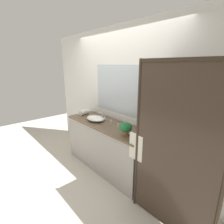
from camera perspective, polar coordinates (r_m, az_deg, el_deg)
The scene contains 11 objects.
ground_plane at distance 3.49m, azimuth -1.72°, elevation -17.95°, with size 8.00×8.00×0.00m, color beige.
wall_back_with_mirror at distance 3.20m, azimuth 2.83°, elevation 4.29°, with size 4.40×0.06×2.60m.
vanity_cabinet at distance 3.27m, azimuth -1.65°, elevation -11.31°, with size 1.80×0.58×0.90m.
shower_enclosure at distance 2.14m, azimuth 16.78°, elevation -10.39°, with size 1.20×0.59×2.00m.
sink_basin at distance 3.26m, azimuth -5.59°, elevation -2.13°, with size 0.40×0.29×0.09m, color white.
faucet at distance 3.36m, azimuth -3.20°, elevation -1.52°, with size 0.17×0.13×0.14m.
potted_plant at distance 2.59m, azimuth 4.65°, elevation -5.29°, with size 0.19×0.19×0.19m.
amenity_bottle_conditioner at distance 2.92m, azimuth 2.20°, elevation -4.23°, with size 0.03×0.03×0.09m.
amenity_bottle_shampoo at distance 3.08m, azimuth -0.27°, elevation -3.24°, with size 0.03×0.03×0.08m.
amenity_bottle_body_wash at distance 2.83m, azimuth 4.53°, elevation -4.82°, with size 0.03×0.03×0.10m.
rolled_towel_near_edge at distance 3.67m, azimuth -9.35°, elevation -0.03°, with size 0.11×0.11×0.22m, color silver.
Camera 1 is at (2.24, -1.86, 1.93)m, focal length 27.28 mm.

